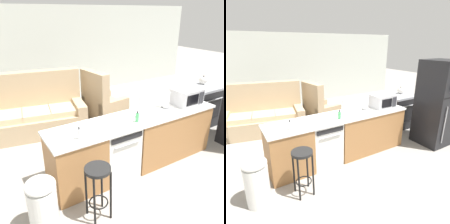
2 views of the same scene
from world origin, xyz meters
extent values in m
plane|color=gray|center=(0.00, 0.00, 0.00)|extent=(24.00, 24.00, 0.00)
cube|color=beige|center=(0.30, 4.20, 1.30)|extent=(10.00, 0.06, 2.60)
cube|color=#9E6B3D|center=(-0.93, 0.00, 0.43)|extent=(0.75, 0.62, 0.86)
cube|color=#9E6B3D|center=(0.83, 0.00, 0.43)|extent=(1.55, 0.62, 0.86)
cube|color=white|center=(0.15, 0.00, 0.88)|extent=(2.94, 0.66, 0.04)
cube|color=#3F2A18|center=(0.15, 0.00, 0.04)|extent=(2.86, 0.56, 0.08)
cube|color=white|center=(-0.25, 0.00, 0.42)|extent=(0.58, 0.58, 0.84)
cube|color=black|center=(-0.25, -0.30, 0.78)|extent=(0.52, 0.01, 0.08)
cylinder|color=#B2B2B7|center=(-0.25, -0.31, 0.68)|extent=(0.44, 0.02, 0.02)
cube|color=black|center=(2.35, 0.55, 0.42)|extent=(0.76, 0.64, 0.85)
cube|color=black|center=(2.35, 0.22, 0.47)|extent=(0.53, 0.01, 0.43)
cylinder|color=silver|center=(2.35, 0.20, 0.70)|extent=(0.61, 0.03, 0.03)
cube|color=#A8AAB2|center=(2.35, 0.55, 0.88)|extent=(0.76, 0.64, 0.05)
torus|color=black|center=(2.18, 0.42, 0.89)|extent=(0.16, 0.16, 0.01)
torus|color=black|center=(2.52, 0.42, 0.89)|extent=(0.16, 0.16, 0.01)
torus|color=black|center=(2.18, 0.68, 0.89)|extent=(0.16, 0.16, 0.01)
torus|color=black|center=(2.52, 0.68, 0.89)|extent=(0.16, 0.16, 0.01)
cube|color=black|center=(2.35, -0.55, 0.95)|extent=(0.72, 0.70, 1.91)
cylinder|color=#B2B2B7|center=(2.15, -0.92, 0.59)|extent=(0.02, 0.02, 0.83)
cube|color=#B7B7BC|center=(1.22, 0.00, 1.04)|extent=(0.50, 0.36, 0.28)
cube|color=black|center=(1.17, -0.18, 1.04)|extent=(0.27, 0.01, 0.18)
cube|color=#2D2D33|center=(1.39, -0.18, 1.04)|extent=(0.11, 0.01, 0.21)
cylinder|color=silver|center=(0.21, 0.03, 0.92)|extent=(0.07, 0.07, 0.03)
cylinder|color=silver|center=(0.21, 0.03, 1.06)|extent=(0.02, 0.02, 0.26)
cylinder|color=silver|center=(0.21, -0.04, 1.19)|extent=(0.02, 0.14, 0.02)
cylinder|color=#4C4C51|center=(0.79, 0.06, 0.91)|extent=(0.14, 0.14, 0.01)
cylinder|color=white|center=(0.79, 0.06, 1.05)|extent=(0.11, 0.11, 0.27)
cylinder|color=#4CB266|center=(0.03, -0.14, 0.97)|extent=(0.06, 0.06, 0.14)
cylinder|color=black|center=(0.03, -0.14, 1.06)|extent=(0.02, 0.02, 0.04)
cylinder|color=silver|center=(-0.92, -0.17, 0.97)|extent=(0.06, 0.06, 0.14)
cylinder|color=black|center=(-0.92, -0.17, 1.06)|extent=(0.02, 0.02, 0.04)
sphere|color=silver|center=(2.52, 0.68, 0.99)|extent=(0.17, 0.17, 0.17)
sphere|color=black|center=(2.52, 0.68, 1.08)|extent=(0.03, 0.03, 0.03)
cone|color=silver|center=(2.60, 0.68, 1.00)|extent=(0.08, 0.04, 0.06)
cylinder|color=black|center=(-0.91, -0.64, 0.72)|extent=(0.32, 0.32, 0.04)
cylinder|color=black|center=(-1.02, -0.75, 0.35)|extent=(0.03, 0.03, 0.70)
cylinder|color=black|center=(-0.80, -0.75, 0.35)|extent=(0.03, 0.03, 0.70)
cylinder|color=black|center=(-1.02, -0.52, 0.35)|extent=(0.03, 0.03, 0.70)
cylinder|color=black|center=(-0.80, -0.52, 0.35)|extent=(0.03, 0.03, 0.70)
torus|color=black|center=(-0.91, -0.64, 0.22)|extent=(0.25, 0.25, 0.02)
cylinder|color=white|center=(-1.56, -0.50, 0.31)|extent=(0.34, 0.34, 0.62)
ellipsoid|color=white|center=(-1.56, -0.50, 0.67)|extent=(0.35, 0.35, 0.14)
cube|color=tan|center=(-0.93, 2.05, 0.21)|extent=(2.14, 1.27, 0.42)
cube|color=tan|center=(-0.87, 2.37, 0.64)|extent=(2.01, 0.62, 1.27)
cube|color=tan|center=(-1.81, 2.22, 0.31)|extent=(0.37, 0.92, 0.62)
cube|color=tan|center=(-0.05, 1.87, 0.31)|extent=(0.37, 0.92, 0.62)
cube|color=beige|center=(-1.48, 2.11, 0.48)|extent=(0.67, 0.73, 0.12)
cube|color=beige|center=(-0.94, 2.00, 0.48)|extent=(0.67, 0.73, 0.12)
cube|color=beige|center=(-0.40, 1.89, 0.48)|extent=(0.67, 0.73, 0.12)
cube|color=tan|center=(0.69, 1.97, 0.20)|extent=(0.91, 0.95, 0.40)
cube|color=tan|center=(0.40, 1.93, 0.60)|extent=(0.32, 0.87, 1.20)
cube|color=tan|center=(0.74, 1.63, 0.28)|extent=(0.81, 0.27, 0.55)
cube|color=tan|center=(0.65, 2.31, 0.28)|extent=(0.81, 0.27, 0.55)
camera|label=1|loc=(-1.97, -2.67, 2.43)|focal=38.00mm
camera|label=2|loc=(-1.77, -3.10, 2.23)|focal=32.00mm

